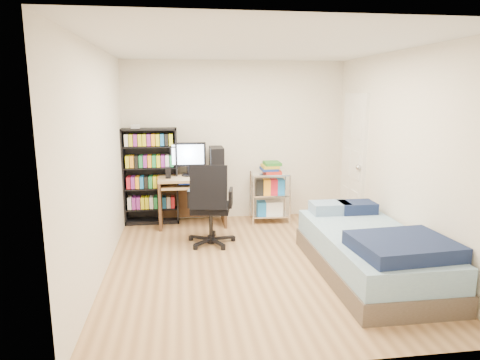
{
  "coord_description": "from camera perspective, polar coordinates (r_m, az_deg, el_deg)",
  "views": [
    {
      "loc": [
        -0.86,
        -4.76,
        2.0
      ],
      "look_at": [
        -0.15,
        0.4,
        0.94
      ],
      "focal_mm": 32.0,
      "sensor_mm": 36.0,
      "label": 1
    }
  ],
  "objects": [
    {
      "name": "room",
      "position": [
        4.89,
        2.33,
        2.69
      ],
      "size": [
        3.58,
        4.08,
        2.58
      ],
      "color": "tan",
      "rests_on": "ground"
    },
    {
      "name": "media_shelf",
      "position": [
        6.73,
        -11.84,
        0.65
      ],
      "size": [
        0.83,
        0.28,
        1.54
      ],
      "color": "black",
      "rests_on": "room"
    },
    {
      "name": "computer_desk",
      "position": [
        6.58,
        -5.56,
        -0.09
      ],
      "size": [
        1.0,
        0.58,
        1.27
      ],
      "color": "tan",
      "rests_on": "room"
    },
    {
      "name": "office_chair",
      "position": [
        5.73,
        -3.95,
        -5.21
      ],
      "size": [
        0.77,
        0.77,
        1.11
      ],
      "rotation": [
        0.0,
        0.0,
        -0.18
      ],
      "color": "black",
      "rests_on": "room"
    },
    {
      "name": "wire_cart",
      "position": [
        6.71,
        4.01,
        -0.33
      ],
      "size": [
        0.62,
        0.46,
        0.96
      ],
      "rotation": [
        0.0,
        0.0,
        -0.06
      ],
      "color": "white",
      "rests_on": "room"
    },
    {
      "name": "bed",
      "position": [
        5.02,
        17.03,
        -9.13
      ],
      "size": [
        1.08,
        2.16,
        0.62
      ],
      "color": "brown",
      "rests_on": "room"
    },
    {
      "name": "door",
      "position": [
        6.71,
        14.89,
        2.54
      ],
      "size": [
        0.12,
        0.8,
        2.0
      ],
      "color": "silver",
      "rests_on": "room"
    }
  ]
}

